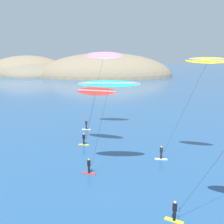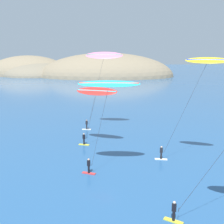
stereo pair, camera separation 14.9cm
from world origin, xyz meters
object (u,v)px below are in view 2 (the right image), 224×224
Objects in this scene: kitesurfer_red at (96,95)px; kitesurfer_cyan at (108,89)px; kitesurfer_pink at (103,60)px; kitesurfer_yellow at (203,71)px.

kitesurfer_cyan is (1.63, -9.05, 1.94)m from kitesurfer_red.
kitesurfer_pink reaches higher than kitesurfer_red.
kitesurfer_pink is at bearing 92.60° from kitesurfer_cyan.
kitesurfer_cyan is 0.78× the size of kitesurfer_pink.
kitesurfer_cyan is at bearing -87.40° from kitesurfer_pink.
kitesurfer_yellow is (11.19, -14.61, -0.80)m from kitesurfer_pink.
kitesurfer_pink is (0.84, 8.32, 4.37)m from kitesurfer_red.
kitesurfer_cyan reaches higher than kitesurfer_red.
kitesurfer_red is 14.04m from kitesurfer_yellow.
kitesurfer_yellow is (10.40, 2.75, 1.63)m from kitesurfer_cyan.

